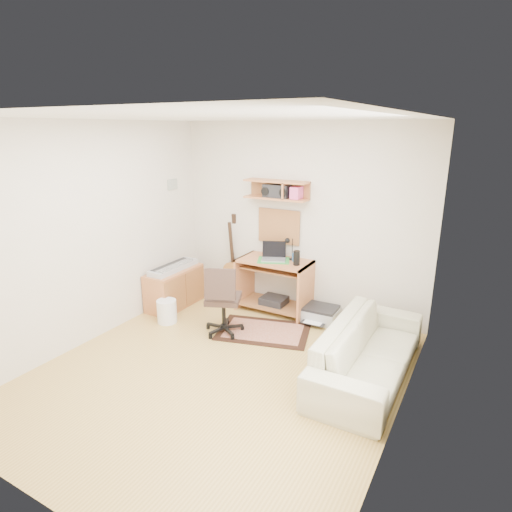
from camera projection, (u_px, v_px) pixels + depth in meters
The scene contains 22 objects.
floor at pixel (220, 372), 4.58m from camera, with size 3.60×4.00×0.01m, color tan.
ceiling at pixel (213, 116), 3.82m from camera, with size 3.60×4.00×0.01m, color white.
back_wall at pixel (300, 219), 5.87m from camera, with size 3.60×0.01×2.60m, color beige.
left_wall at pixel (90, 234), 5.05m from camera, with size 0.01×4.00×2.60m, color beige.
right_wall at pixel (407, 288), 3.35m from camera, with size 0.01×4.00×2.60m, color beige.
wall_shelf at pixel (276, 190), 5.79m from camera, with size 0.90×0.25×0.26m, color #C17544.
cork_board at pixel (279, 226), 6.03m from camera, with size 0.64×0.03×0.49m, color tan.
wall_photo at pixel (172, 184), 6.17m from camera, with size 0.02×0.20×0.15m, color #4C8CBF.
desk at pixel (274, 286), 6.02m from camera, with size 1.00×0.55×0.75m, color #C17544, non-canonical shape.
laptop at pixel (274, 252), 5.86m from camera, with size 0.33×0.33×0.25m, color silver, non-canonical shape.
speaker at pixel (297, 258), 5.67m from camera, with size 0.09×0.09×0.20m, color black.
desk_lamp at pixel (292, 249), 5.89m from camera, with size 0.10×0.10×0.31m, color black, non-canonical shape.
pencil_cup at pixel (295, 257), 5.86m from camera, with size 0.08×0.08×0.11m, color #3764A5.
boombox at pixel (277, 191), 5.79m from camera, with size 0.36×0.17×0.19m, color black.
rug at pixel (264, 331), 5.48m from camera, with size 1.14×0.76×0.02m, color tan.
task_chair at pixel (223, 299), 5.33m from camera, with size 0.47×0.47×0.92m, color #33241E, non-canonical shape.
cabinet at pixel (175, 288), 6.22m from camera, with size 0.40×0.90×0.55m, color #C17544.
music_keyboard at pixel (173, 267), 6.13m from camera, with size 0.26×0.82×0.07m, color #B2B5BA.
guitar at pixel (230, 257), 6.44m from camera, with size 0.34×0.21×1.28m, color #B67638, non-canonical shape.
waste_basket at pixel (167, 311), 5.71m from camera, with size 0.26×0.26×0.31m, color white.
printer at pixel (319, 314), 5.78m from camera, with size 0.50×0.39×0.19m, color #A5A8AA.
sofa at pixel (369, 342), 4.42m from camera, with size 1.95×0.57×0.76m, color beige.
Camera 1 is at (2.31, -3.32, 2.51)m, focal length 30.02 mm.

